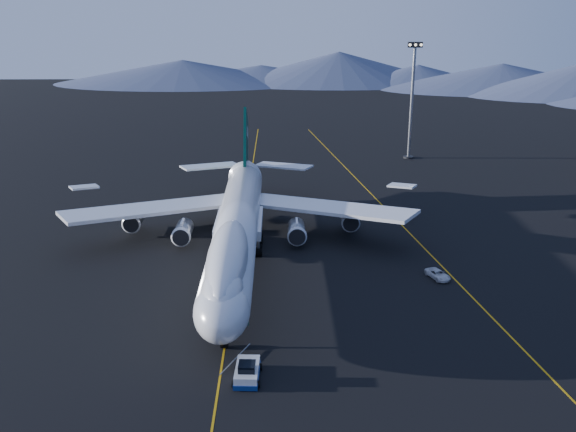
{
  "coord_description": "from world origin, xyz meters",
  "views": [
    {
      "loc": [
        6.52,
        -93.64,
        38.98
      ],
      "look_at": [
        8.0,
        4.5,
        6.0
      ],
      "focal_mm": 40.0,
      "sensor_mm": 36.0,
      "label": 1
    }
  ],
  "objects_px": {
    "boeing_747": "(237,227)",
    "service_van": "(438,274)",
    "pushback_tug": "(247,373)",
    "floodlight_mast": "(412,101)"
  },
  "relations": [
    {
      "from": "boeing_747",
      "to": "service_van",
      "type": "height_order",
      "value": "boeing_747"
    },
    {
      "from": "pushback_tug",
      "to": "service_van",
      "type": "distance_m",
      "value": 37.59
    },
    {
      "from": "floodlight_mast",
      "to": "boeing_747",
      "type": "bearing_deg",
      "value": -120.18
    },
    {
      "from": "boeing_747",
      "to": "pushback_tug",
      "type": "distance_m",
      "value": 33.67
    },
    {
      "from": "service_van",
      "to": "floodlight_mast",
      "type": "bearing_deg",
      "value": 60.15
    },
    {
      "from": "boeing_747",
      "to": "service_van",
      "type": "relative_size",
      "value": 16.22
    },
    {
      "from": "floodlight_mast",
      "to": "pushback_tug",
      "type": "bearing_deg",
      "value": -110.04
    },
    {
      "from": "floodlight_mast",
      "to": "service_van",
      "type": "bearing_deg",
      "value": -97.8
    },
    {
      "from": "boeing_747",
      "to": "floodlight_mast",
      "type": "relative_size",
      "value": 2.46
    },
    {
      "from": "boeing_747",
      "to": "floodlight_mast",
      "type": "height_order",
      "value": "floodlight_mast"
    }
  ]
}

